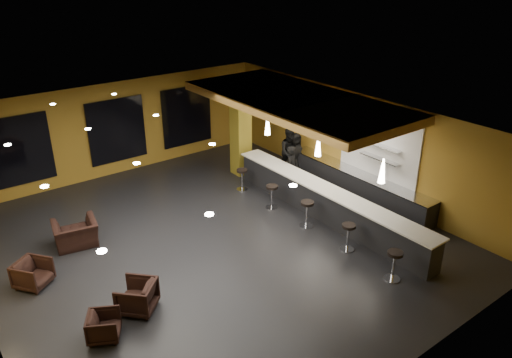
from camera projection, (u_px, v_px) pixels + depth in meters
floor at (212, 243)px, 14.67m from camera, size 12.00×13.00×0.10m
ceiling at (207, 127)px, 13.19m from camera, size 12.00×13.00×0.10m
wall_back at (116, 128)px, 18.67m from camera, size 12.00×0.10×3.50m
wall_front at (402, 309)px, 9.19m from camera, size 12.00×0.10×3.50m
wall_right at (357, 143)px, 17.28m from camera, size 0.10×13.00×3.50m
wood_soffit at (295, 101)px, 16.20m from camera, size 3.60×8.00×0.28m
window_left at (18, 151)px, 16.67m from camera, size 2.20×0.06×2.40m
window_center at (117, 131)px, 18.61m from camera, size 2.20×0.06×2.40m
window_right at (187, 116)px, 20.27m from camera, size 2.20×0.06×2.40m
tile_backsplash at (379, 144)px, 16.40m from camera, size 0.06×3.20×2.40m
bar_counter at (326, 205)px, 15.74m from camera, size 0.60×8.00×1.00m
bar_top at (327, 190)px, 15.53m from camera, size 0.78×8.10×0.05m
prep_counter at (357, 185)px, 17.24m from camera, size 0.70×6.00×0.86m
prep_top at (358, 173)px, 17.05m from camera, size 0.72×6.00×0.03m
wall_shelf_lower at (380, 158)px, 16.34m from camera, size 0.30×1.50×0.03m
wall_shelf_upper at (381, 146)px, 16.16m from camera, size 0.30×1.50×0.03m
column at (241, 130)px, 18.55m from camera, size 0.60×0.60×3.50m
pendant_0 at (382, 171)px, 13.53m from camera, size 0.20×0.20×0.70m
pendant_1 at (318, 145)px, 15.34m from camera, size 0.20×0.20×0.70m
pendant_2 at (268, 125)px, 17.15m from camera, size 0.20×0.20×0.70m
staff_a at (292, 168)px, 17.64m from camera, size 0.69×0.58×1.61m
staff_b at (290, 152)px, 18.73m from camera, size 1.10×0.99×1.85m
staff_c at (295, 153)px, 18.90m from camera, size 0.80×0.53×1.62m
armchair_a at (104, 326)px, 10.88m from camera, size 0.93×0.93×0.63m
armchair_b at (137, 296)px, 11.71m from camera, size 1.18×1.18×0.77m
armchair_c at (33, 274)px, 12.59m from camera, size 1.08×1.09×0.72m
armchair_d at (76, 234)px, 14.33m from camera, size 1.36×1.24×0.77m
bar_stool_0 at (394, 262)px, 12.75m from camera, size 0.42×0.42×0.84m
bar_stool_1 at (348, 234)px, 14.06m from camera, size 0.41×0.41×0.82m
bar_stool_2 at (307, 211)px, 15.27m from camera, size 0.43×0.43×0.85m
bar_stool_3 at (272, 194)px, 16.40m from camera, size 0.41×0.41×0.81m
bar_stool_4 at (242, 177)px, 17.68m from camera, size 0.40×0.40×0.79m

